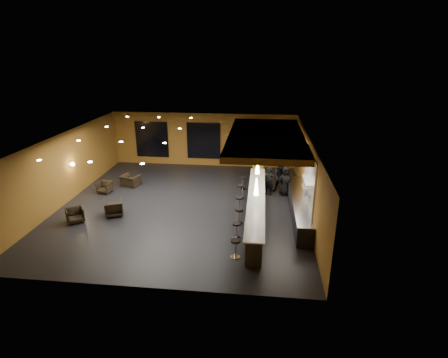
# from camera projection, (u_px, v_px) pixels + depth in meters

# --- Properties ---
(floor) EXTENTS (12.00, 13.00, 0.10)m
(floor) POSITION_uv_depth(u_px,v_px,m) (184.00, 206.00, 17.61)
(floor) COLOR black
(floor) RESTS_ON ground
(ceiling) EXTENTS (12.00, 13.00, 0.10)m
(ceiling) POSITION_uv_depth(u_px,v_px,m) (180.00, 136.00, 16.35)
(ceiling) COLOR black
(wall_back) EXTENTS (12.00, 0.10, 3.50)m
(wall_back) POSITION_uv_depth(u_px,v_px,m) (204.00, 140.00, 23.07)
(wall_back) COLOR #966421
(wall_back) RESTS_ON floor
(wall_front) EXTENTS (12.00, 0.10, 3.50)m
(wall_front) POSITION_uv_depth(u_px,v_px,m) (136.00, 242.00, 10.88)
(wall_front) COLOR #966421
(wall_front) RESTS_ON floor
(wall_left) EXTENTS (0.10, 13.00, 3.50)m
(wall_left) POSITION_uv_depth(u_px,v_px,m) (64.00, 168.00, 17.59)
(wall_left) COLOR #966421
(wall_left) RESTS_ON floor
(wall_right) EXTENTS (0.10, 13.00, 3.50)m
(wall_right) POSITION_uv_depth(u_px,v_px,m) (309.00, 177.00, 16.37)
(wall_right) COLOR #966421
(wall_right) RESTS_ON floor
(wood_soffit) EXTENTS (3.60, 8.00, 0.28)m
(wood_soffit) POSITION_uv_depth(u_px,v_px,m) (266.00, 137.00, 16.94)
(wood_soffit) COLOR olive
(wood_soffit) RESTS_ON ceiling
(window_left) EXTENTS (2.20, 0.06, 2.40)m
(window_left) POSITION_uv_depth(u_px,v_px,m) (152.00, 139.00, 23.34)
(window_left) COLOR black
(window_left) RESTS_ON wall_back
(window_center) EXTENTS (2.20, 0.06, 2.40)m
(window_center) POSITION_uv_depth(u_px,v_px,m) (204.00, 141.00, 22.99)
(window_center) COLOR black
(window_center) RESTS_ON wall_back
(window_right) EXTENTS (2.20, 0.06, 2.40)m
(window_right) POSITION_uv_depth(u_px,v_px,m) (249.00, 142.00, 22.69)
(window_right) COLOR black
(window_right) RESTS_ON wall_back
(tile_backsplash) EXTENTS (0.06, 3.20, 2.40)m
(tile_backsplash) POSITION_uv_depth(u_px,v_px,m) (310.00, 179.00, 15.36)
(tile_backsplash) COLOR white
(tile_backsplash) RESTS_ON wall_right
(bar_counter) EXTENTS (0.60, 8.00, 1.00)m
(bar_counter) POSITION_uv_depth(u_px,v_px,m) (256.00, 208.00, 16.12)
(bar_counter) COLOR black
(bar_counter) RESTS_ON floor
(bar_top) EXTENTS (0.78, 8.10, 0.05)m
(bar_top) POSITION_uv_depth(u_px,v_px,m) (256.00, 197.00, 15.93)
(bar_top) COLOR silver
(bar_top) RESTS_ON bar_counter
(prep_counter) EXTENTS (0.70, 6.00, 0.86)m
(prep_counter) POSITION_uv_depth(u_px,v_px,m) (299.00, 207.00, 16.40)
(prep_counter) COLOR black
(prep_counter) RESTS_ON floor
(prep_top) EXTENTS (0.72, 6.00, 0.03)m
(prep_top) POSITION_uv_depth(u_px,v_px,m) (300.00, 198.00, 16.24)
(prep_top) COLOR silver
(prep_top) RESTS_ON prep_counter
(wall_shelf_lower) EXTENTS (0.30, 1.50, 0.03)m
(wall_shelf_lower) POSITION_uv_depth(u_px,v_px,m) (306.00, 189.00, 15.32)
(wall_shelf_lower) COLOR silver
(wall_shelf_lower) RESTS_ON wall_right
(wall_shelf_upper) EXTENTS (0.30, 1.50, 0.03)m
(wall_shelf_upper) POSITION_uv_depth(u_px,v_px,m) (307.00, 180.00, 15.17)
(wall_shelf_upper) COLOR silver
(wall_shelf_upper) RESTS_ON wall_right
(column) EXTENTS (0.60, 0.60, 3.50)m
(column) POSITION_uv_depth(u_px,v_px,m) (258.00, 154.00, 19.96)
(column) COLOR #A18624
(column) RESTS_ON floor
(wall_sconce) EXTENTS (0.22, 0.22, 0.22)m
(wall_sconce) POSITION_uv_depth(u_px,v_px,m) (73.00, 164.00, 18.02)
(wall_sconce) COLOR #FFE5B2
(wall_sconce) RESTS_ON wall_left
(pendant_0) EXTENTS (0.20, 0.20, 0.70)m
(pendant_0) POSITION_uv_depth(u_px,v_px,m) (256.00, 187.00, 13.60)
(pendant_0) COLOR white
(pendant_0) RESTS_ON wood_soffit
(pendant_1) EXTENTS (0.20, 0.20, 0.70)m
(pendant_1) POSITION_uv_depth(u_px,v_px,m) (258.00, 166.00, 15.93)
(pendant_1) COLOR white
(pendant_1) RESTS_ON wood_soffit
(pendant_2) EXTENTS (0.20, 0.20, 0.70)m
(pendant_2) POSITION_uv_depth(u_px,v_px,m) (258.00, 151.00, 18.26)
(pendant_2) COLOR white
(pendant_2) RESTS_ON wood_soffit
(staff_a) EXTENTS (0.67, 0.55, 1.57)m
(staff_a) POSITION_uv_depth(u_px,v_px,m) (269.00, 181.00, 18.55)
(staff_a) COLOR black
(staff_a) RESTS_ON floor
(staff_b) EXTENTS (1.00, 0.86, 1.79)m
(staff_b) POSITION_uv_depth(u_px,v_px,m) (281.00, 177.00, 18.81)
(staff_b) COLOR black
(staff_b) RESTS_ON floor
(staff_c) EXTENTS (0.85, 0.63, 1.59)m
(staff_c) POSITION_uv_depth(u_px,v_px,m) (285.00, 181.00, 18.53)
(staff_c) COLOR black
(staff_c) RESTS_ON floor
(armchair_a) EXTENTS (1.01, 1.01, 0.67)m
(armchair_a) POSITION_uv_depth(u_px,v_px,m) (75.00, 215.00, 15.79)
(armchair_a) COLOR black
(armchair_a) RESTS_ON floor
(armchair_b) EXTENTS (1.06, 1.07, 0.75)m
(armchair_b) POSITION_uv_depth(u_px,v_px,m) (114.00, 208.00, 16.42)
(armchair_b) COLOR black
(armchair_b) RESTS_ON floor
(armchair_c) EXTENTS (0.76, 0.78, 0.62)m
(armchair_c) POSITION_uv_depth(u_px,v_px,m) (105.00, 187.00, 19.01)
(armchair_c) COLOR black
(armchair_c) RESTS_ON floor
(armchair_d) EXTENTS (1.17, 1.08, 0.63)m
(armchair_d) POSITION_uv_depth(u_px,v_px,m) (130.00, 180.00, 19.98)
(armchair_d) COLOR black
(armchair_d) RESTS_ON floor
(bar_stool_0) EXTENTS (0.37, 0.37, 0.74)m
(bar_stool_0) POSITION_uv_depth(u_px,v_px,m) (235.00, 246.00, 13.04)
(bar_stool_0) COLOR silver
(bar_stool_0) RESTS_ON floor
(bar_stool_1) EXTENTS (0.36, 0.36, 0.72)m
(bar_stool_1) POSITION_uv_depth(u_px,v_px,m) (237.00, 229.00, 14.35)
(bar_stool_1) COLOR silver
(bar_stool_1) RESTS_ON floor
(bar_stool_2) EXTENTS (0.37, 0.37, 0.74)m
(bar_stool_2) POSITION_uv_depth(u_px,v_px,m) (239.00, 214.00, 15.58)
(bar_stool_2) COLOR silver
(bar_stool_2) RESTS_ON floor
(bar_stool_3) EXTENTS (0.38, 0.38, 0.75)m
(bar_stool_3) POSITION_uv_depth(u_px,v_px,m) (239.00, 202.00, 16.75)
(bar_stool_3) COLOR silver
(bar_stool_3) RESTS_ON floor
(bar_stool_4) EXTENTS (0.38, 0.38, 0.76)m
(bar_stool_4) POSITION_uv_depth(u_px,v_px,m) (240.00, 190.00, 18.21)
(bar_stool_4) COLOR silver
(bar_stool_4) RESTS_ON floor
(bar_stool_5) EXTENTS (0.36, 0.36, 0.71)m
(bar_stool_5) POSITION_uv_depth(u_px,v_px,m) (243.00, 182.00, 19.41)
(bar_stool_5) COLOR silver
(bar_stool_5) RESTS_ON floor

